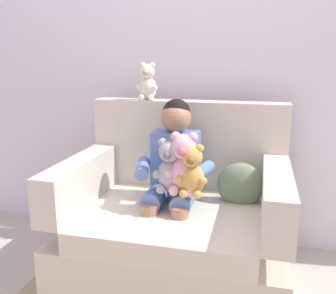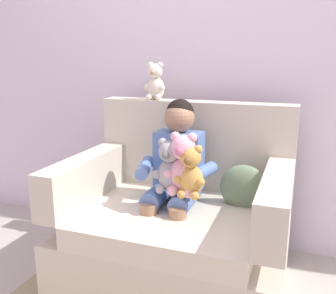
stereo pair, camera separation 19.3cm
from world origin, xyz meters
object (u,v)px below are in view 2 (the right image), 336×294
Objects in this scene: armchair at (178,226)px; plush_honey at (191,173)px; plush_pink at (183,166)px; throw_pillow at (243,188)px; plush_cream_on_backrest at (155,82)px; plush_grey at (169,167)px; seated_child at (175,167)px.

armchair is 0.41m from plush_honey.
plush_pink is 1.26× the size of throw_pillow.
armchair is 3.66× the size of plush_pink.
plush_pink reaches higher than plush_honey.
throw_pillow is at bearing -25.69° from plush_cream_on_backrest.
plush_pink is 1.41× the size of plush_cream_on_backrest.
armchair reaches higher than plush_grey.
armchair is 4.62× the size of throw_pillow.
seated_child is 2.51× the size of plush_pink.
armchair is at bearing 119.47° from plush_honey.
armchair is at bearing 138.33° from plush_pink.
plush_cream_on_backrest reaches higher than plush_honey.
plush_honey is 0.72m from plush_cream_on_backrest.
plush_pink is at bearing -60.09° from plush_cream_on_backrest.
armchair is 0.43m from throw_pillow.
plush_grey is (0.01, -0.13, 0.03)m from seated_child.
throw_pillow is (0.60, -0.20, -0.55)m from plush_cream_on_backrest.
plush_cream_on_backrest is 0.89× the size of throw_pillow.
plush_honey is 0.37m from throw_pillow.
plush_pink is 0.06m from plush_honey.
plush_pink is 1.14× the size of plush_grey.
plush_cream_on_backrest is (-0.23, 0.30, 0.44)m from seated_child.
plush_pink reaches higher than plush_grey.
seated_child is 3.55× the size of plush_cream_on_backrest.
seated_child is 0.16m from plush_pink.
seated_child is 3.17× the size of throw_pillow.
seated_child is at bearing 141.50° from plush_pink.
armchair reaches higher than plush_honey.
armchair is at bearing -58.36° from plush_cream_on_backrest.
seated_child is 0.13m from plush_grey.
plush_honey is (0.05, -0.03, -0.03)m from plush_pink.
plush_grey is at bearing -164.12° from plush_pink.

